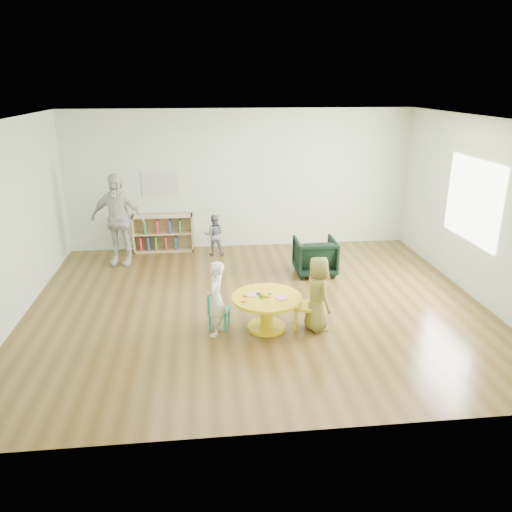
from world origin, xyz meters
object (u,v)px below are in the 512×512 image
at_px(toddler, 214,235).
at_px(adult_caretaker, 118,220).
at_px(kid_chair_left, 217,309).
at_px(activity_table, 267,306).
at_px(armchair, 315,256).
at_px(child_right, 318,294).
at_px(kid_chair_right, 310,305).
at_px(bookshelf, 163,233).
at_px(child_left, 216,299).

xyz_separation_m(toddler, adult_caretaker, (-1.79, -0.34, 0.46)).
bearing_deg(adult_caretaker, kid_chair_left, -46.59).
relative_size(kid_chair_left, adult_caretaker, 0.30).
xyz_separation_m(activity_table, adult_caretaker, (-2.41, 2.93, 0.53)).
distance_m(activity_table, armchair, 2.31).
bearing_deg(adult_caretaker, activity_table, -38.60).
relative_size(armchair, child_right, 0.68).
distance_m(kid_chair_left, child_right, 1.42).
bearing_deg(kid_chair_right, toddler, 32.64).
bearing_deg(toddler, adult_caretaker, 14.49).
relative_size(bookshelf, child_right, 1.12).
bearing_deg(adult_caretaker, armchair, -2.54).
bearing_deg(adult_caretaker, toddler, 22.67).
bearing_deg(child_left, bookshelf, -147.91).
height_order(kid_chair_left, child_right, child_right).
height_order(activity_table, child_left, child_left).
xyz_separation_m(armchair, adult_caretaker, (-3.55, 0.92, 0.54)).
xyz_separation_m(kid_chair_left, adult_caretaker, (-1.72, 2.81, 0.59)).
bearing_deg(activity_table, child_right, -7.94).
bearing_deg(bookshelf, child_right, -57.86).
height_order(kid_chair_right, toddler, toddler).
relative_size(kid_chair_left, bookshelf, 0.43).
height_order(child_right, adult_caretaker, adult_caretaker).
bearing_deg(kid_chair_left, activity_table, 95.99).
relative_size(kid_chair_left, toddler, 0.63).
bearing_deg(adult_caretaker, child_right, -32.32).
relative_size(activity_table, adult_caretaker, 0.56).
distance_m(kid_chair_right, bookshelf, 4.30).
distance_m(activity_table, child_right, 0.73).
distance_m(kid_chair_left, toddler, 3.15).
height_order(kid_chair_right, child_left, child_left).
bearing_deg(armchair, kid_chair_left, 46.31).
relative_size(activity_table, child_right, 0.91).
xyz_separation_m(bookshelf, adult_caretaker, (-0.75, -0.72, 0.50)).
relative_size(armchair, toddler, 0.88).
height_order(bookshelf, adult_caretaker, adult_caretaker).
distance_m(child_left, child_right, 1.40).
xyz_separation_m(bookshelf, child_left, (0.95, -3.73, 0.16)).
relative_size(toddler, adult_caretaker, 0.47).
xyz_separation_m(kid_chair_right, bookshelf, (-2.26, 3.66, 0.03)).
bearing_deg(toddler, child_left, 92.37).
distance_m(bookshelf, child_right, 4.43).
distance_m(activity_table, bookshelf, 4.01).
xyz_separation_m(activity_table, bookshelf, (-1.66, 3.65, 0.03)).
bearing_deg(activity_table, armchair, 60.52).
bearing_deg(child_right, child_left, 75.96).
height_order(child_left, toddler, child_left).
relative_size(armchair, adult_caretaker, 0.42).
distance_m(child_right, toddler, 3.61).
height_order(kid_chair_left, adult_caretaker, adult_caretaker).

